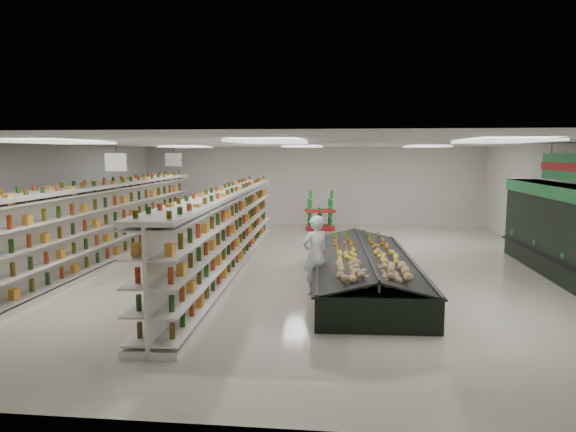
# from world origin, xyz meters

# --- Properties ---
(floor) EXTENTS (16.00, 16.00, 0.00)m
(floor) POSITION_xyz_m (0.00, 0.00, 0.00)
(floor) COLOR beige
(floor) RESTS_ON ground
(ceiling) EXTENTS (14.00, 16.00, 0.02)m
(ceiling) POSITION_xyz_m (0.00, 0.00, 3.20)
(ceiling) COLOR white
(ceiling) RESTS_ON wall_back
(wall_back) EXTENTS (14.00, 0.02, 3.20)m
(wall_back) POSITION_xyz_m (0.00, 8.00, 1.60)
(wall_back) COLOR silver
(wall_back) RESTS_ON floor
(wall_front) EXTENTS (14.00, 0.02, 3.20)m
(wall_front) POSITION_xyz_m (0.00, -8.00, 1.60)
(wall_front) COLOR silver
(wall_front) RESTS_ON floor
(wall_left) EXTENTS (0.02, 16.00, 3.20)m
(wall_left) POSITION_xyz_m (-7.00, 0.00, 1.60)
(wall_left) COLOR silver
(wall_left) RESTS_ON floor
(wall_right) EXTENTS (0.02, 16.00, 3.20)m
(wall_right) POSITION_xyz_m (7.00, 0.00, 1.60)
(wall_right) COLOR silver
(wall_right) RESTS_ON floor
(aisle_sign_near) EXTENTS (0.52, 0.06, 0.75)m
(aisle_sign_near) POSITION_xyz_m (-3.80, -2.00, 2.75)
(aisle_sign_near) COLOR white
(aisle_sign_near) RESTS_ON ceiling
(aisle_sign_far) EXTENTS (0.52, 0.06, 0.75)m
(aisle_sign_far) POSITION_xyz_m (-3.80, 2.00, 2.75)
(aisle_sign_far) COLOR white
(aisle_sign_far) RESTS_ON ceiling
(hortifruti_banner) EXTENTS (0.12, 3.20, 0.95)m
(hortifruti_banner) POSITION_xyz_m (6.25, -1.50, 2.65)
(hortifruti_banner) COLOR #207B3B
(hortifruti_banner) RESTS_ON ceiling
(gondola_left) EXTENTS (1.02, 12.35, 2.14)m
(gondola_left) POSITION_xyz_m (-5.09, -0.21, 0.98)
(gondola_left) COLOR silver
(gondola_left) RESTS_ON floor
(gondola_center) EXTENTS (1.15, 11.61, 2.01)m
(gondola_center) POSITION_xyz_m (-1.59, -0.59, 0.92)
(gondola_center) COLOR silver
(gondola_center) RESTS_ON floor
(produce_island) EXTENTS (2.47, 6.21, 0.91)m
(produce_island) POSITION_xyz_m (1.79, -1.93, 0.42)
(produce_island) COLOR black
(produce_island) RESTS_ON floor
(soda_endcap) EXTENTS (1.22, 0.93, 1.41)m
(soda_endcap) POSITION_xyz_m (0.47, 6.39, 0.69)
(soda_endcap) COLOR #A81319
(soda_endcap) RESTS_ON floor
(shopper_main) EXTENTS (0.73, 0.68, 1.67)m
(shopper_main) POSITION_xyz_m (0.75, -2.59, 0.83)
(shopper_main) COLOR white
(shopper_main) RESTS_ON floor
(shopper_background) EXTENTS (0.82, 0.98, 1.73)m
(shopper_background) POSITION_xyz_m (-2.80, 4.14, 0.87)
(shopper_background) COLOR #9B865F
(shopper_background) RESTS_ON floor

